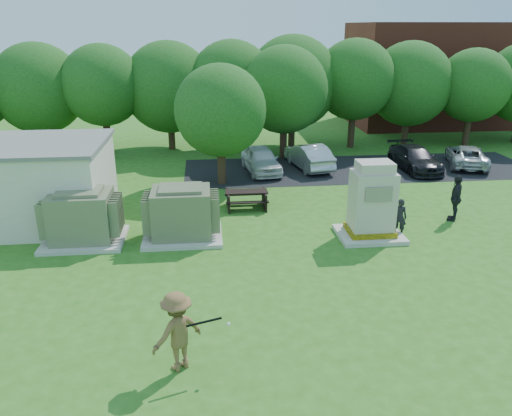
{
  "coord_description": "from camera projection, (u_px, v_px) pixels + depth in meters",
  "views": [
    {
      "loc": [
        -1.83,
        -13.49,
        7.73
      ],
      "look_at": [
        0.0,
        4.0,
        1.3
      ],
      "focal_mm": 35.0,
      "sensor_mm": 36.0,
      "label": 1
    }
  ],
  "objects": [
    {
      "name": "car_silver_a",
      "position": [
        309.0,
        156.0,
        28.6
      ],
      "size": [
        2.29,
        4.54,
        1.43
      ],
      "primitive_type": "imported",
      "rotation": [
        0.0,
        0.0,
        3.33
      ],
      "color": "#B4B5B9",
      "rests_on": "ground"
    },
    {
      "name": "car_white",
      "position": [
        261.0,
        160.0,
        27.86
      ],
      "size": [
        2.2,
        4.35,
        1.42
      ],
      "primitive_type": "imported",
      "rotation": [
        0.0,
        0.0,
        0.13
      ],
      "color": "silver",
      "rests_on": "ground"
    },
    {
      "name": "transformer_left",
      "position": [
        82.0,
        218.0,
        18.67
      ],
      "size": [
        3.0,
        2.4,
        2.07
      ],
      "color": "beige",
      "rests_on": "ground"
    },
    {
      "name": "batter",
      "position": [
        177.0,
        331.0,
        11.66
      ],
      "size": [
        1.5,
        1.35,
        2.02
      ],
      "primitive_type": "imported",
      "rotation": [
        0.0,
        0.0,
        3.73
      ],
      "color": "brown",
      "rests_on": "ground"
    },
    {
      "name": "ground",
      "position": [
        269.0,
        291.0,
        15.43
      ],
      "size": [
        120.0,
        120.0,
        0.0
      ],
      "primitive_type": "plane",
      "color": "#2D6619",
      "rests_on": "ground"
    },
    {
      "name": "person_by_generator",
      "position": [
        399.0,
        217.0,
        19.36
      ],
      "size": [
        0.65,
        0.57,
        1.51
      ],
      "primitive_type": "imported",
      "rotation": [
        0.0,
        0.0,
        2.67
      ],
      "color": "black",
      "rests_on": "ground"
    },
    {
      "name": "person_walking_right",
      "position": [
        456.0,
        198.0,
        20.79
      ],
      "size": [
        1.03,
        1.23,
        1.98
      ],
      "primitive_type": "imported",
      "rotation": [
        0.0,
        0.0,
        4.14
      ],
      "color": "black",
      "rests_on": "ground"
    },
    {
      "name": "brick_building",
      "position": [
        444.0,
        74.0,
        41.04
      ],
      "size": [
        15.0,
        8.0,
        8.0
      ],
      "primitive_type": "cube",
      "color": "maroon",
      "rests_on": "ground"
    },
    {
      "name": "picnic_table",
      "position": [
        246.0,
        197.0,
        22.35
      ],
      "size": [
        1.88,
        1.41,
        0.81
      ],
      "color": "black",
      "rests_on": "ground"
    },
    {
      "name": "car_silver_b",
      "position": [
        466.0,
        156.0,
        29.11
      ],
      "size": [
        3.35,
        4.79,
        1.21
      ],
      "primitive_type": "imported",
      "rotation": [
        0.0,
        0.0,
        2.8
      ],
      "color": "silver",
      "rests_on": "ground"
    },
    {
      "name": "car_dark",
      "position": [
        415.0,
        158.0,
        28.3
      ],
      "size": [
        2.04,
        4.61,
        1.31
      ],
      "primitive_type": "imported",
      "rotation": [
        0.0,
        0.0,
        0.04
      ],
      "color": "black",
      "rests_on": "ground"
    },
    {
      "name": "transformer_right",
      "position": [
        182.0,
        214.0,
        19.03
      ],
      "size": [
        3.0,
        2.4,
        2.07
      ],
      "color": "beige",
      "rests_on": "ground"
    },
    {
      "name": "batting_equipment",
      "position": [
        204.0,
        322.0,
        11.5
      ],
      "size": [
        1.23,
        0.34,
        0.19
      ],
      "color": "black",
      "rests_on": "ground"
    },
    {
      "name": "generator_cabinet",
      "position": [
        372.0,
        205.0,
        19.01
      ],
      "size": [
        2.47,
        2.02,
        3.01
      ],
      "color": "beige",
      "rests_on": "ground"
    },
    {
      "name": "tree_row",
      "position": [
        260.0,
        86.0,
        31.46
      ],
      "size": [
        41.3,
        13.3,
        7.3
      ],
      "color": "#47301E",
      "rests_on": "ground"
    },
    {
      "name": "parking_strip",
      "position": [
        360.0,
        169.0,
        28.72
      ],
      "size": [
        20.0,
        6.0,
        0.01
      ],
      "primitive_type": "cube",
      "color": "#232326",
      "rests_on": "ground"
    }
  ]
}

